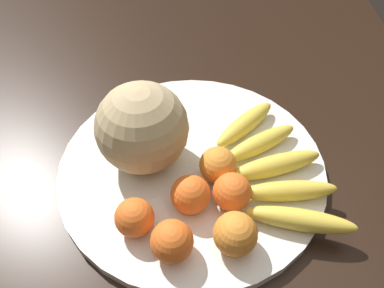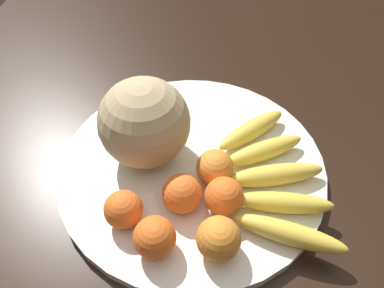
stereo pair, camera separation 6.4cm
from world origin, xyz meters
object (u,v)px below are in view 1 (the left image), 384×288
at_px(melon, 142,128).
at_px(orange_mid_center, 134,217).
at_px(banana_bunch, 272,166).
at_px(kitchen_table, 164,173).
at_px(orange_top_small, 232,192).
at_px(orange_front_left, 190,194).
at_px(produce_tag, 160,218).
at_px(orange_front_right, 218,165).
at_px(orange_back_right, 235,234).
at_px(fruit_bowl, 192,165).
at_px(orange_back_left, 172,241).

xyz_separation_m(melon, orange_mid_center, (-0.14, 0.00, -0.05)).
height_order(melon, banana_bunch, melon).
distance_m(kitchen_table, orange_top_small, 0.22).
distance_m(orange_front_left, orange_top_small, 0.07).
relative_size(kitchen_table, orange_front_left, 25.67).
bearing_deg(kitchen_table, orange_front_left, -158.42).
bearing_deg(orange_front_left, orange_top_small, -85.84).
xyz_separation_m(banana_bunch, orange_front_left, (-0.07, 0.14, 0.01)).
height_order(orange_front_left, produce_tag, orange_front_left).
height_order(kitchen_table, melon, melon).
height_order(orange_front_right, orange_back_right, orange_back_right).
relative_size(fruit_bowl, orange_top_small, 7.61).
relative_size(orange_back_left, orange_back_right, 0.96).
bearing_deg(orange_front_left, produce_tag, 117.10).
height_order(orange_front_left, orange_mid_center, orange_front_left).
bearing_deg(banana_bunch, orange_front_right, 167.28).
bearing_deg(produce_tag, kitchen_table, -22.77).
bearing_deg(orange_back_right, orange_back_left, 96.78).
bearing_deg(produce_tag, orange_top_small, -100.48).
bearing_deg(fruit_bowl, orange_top_small, -143.55).
xyz_separation_m(banana_bunch, orange_front_right, (-0.01, 0.09, 0.01)).
height_order(kitchen_table, orange_back_right, orange_back_right).
bearing_deg(kitchen_table, produce_tag, -177.82).
relative_size(orange_front_left, orange_top_small, 1.02).
height_order(kitchen_table, fruit_bowl, fruit_bowl).
xyz_separation_m(orange_front_right, orange_back_left, (-0.14, 0.07, -0.00)).
bearing_deg(produce_tag, orange_back_right, -136.71).
distance_m(orange_front_left, orange_mid_center, 0.09).
xyz_separation_m(banana_bunch, orange_top_small, (-0.06, 0.07, 0.01)).
height_order(orange_top_small, produce_tag, orange_top_small).
bearing_deg(kitchen_table, orange_mid_center, 170.57).
distance_m(orange_front_left, orange_back_left, 0.09).
xyz_separation_m(orange_back_left, orange_top_small, (0.09, -0.09, -0.00)).
height_order(melon, orange_mid_center, melon).
xyz_separation_m(kitchen_table, orange_mid_center, (-0.18, 0.03, 0.12)).
distance_m(orange_back_right, produce_tag, 0.13).
relative_size(melon, orange_back_left, 2.49).
height_order(orange_front_left, orange_front_right, same).
height_order(kitchen_table, orange_back_left, orange_back_left).
height_order(fruit_bowl, banana_bunch, banana_bunch).
bearing_deg(orange_back_left, fruit_bowl, -9.69).
height_order(fruit_bowl, orange_top_small, orange_top_small).
xyz_separation_m(melon, orange_front_left, (-0.10, -0.08, -0.05)).
relative_size(orange_front_left, orange_back_right, 0.97).
bearing_deg(melon, orange_back_right, -139.66).
relative_size(orange_mid_center, produce_tag, 0.73).
relative_size(banana_bunch, orange_back_left, 4.90).
distance_m(orange_front_right, orange_mid_center, 0.16).
xyz_separation_m(orange_front_right, produce_tag, (-0.08, 0.09, -0.03)).
bearing_deg(melon, orange_back_left, -163.54).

